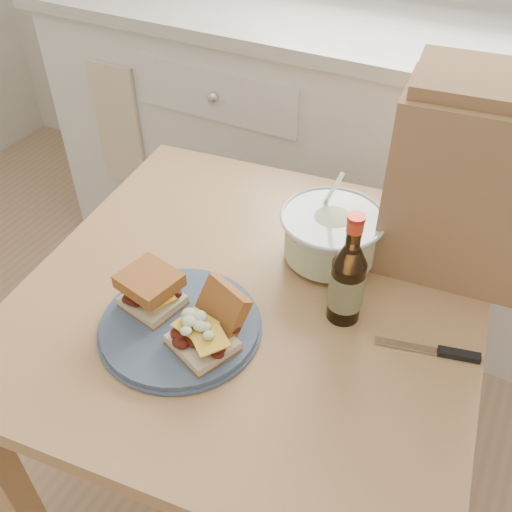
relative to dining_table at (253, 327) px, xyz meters
The scene contains 9 objects.
cabinet_run 0.98m from the dining_table, 89.01° to the left, with size 2.50×0.64×0.94m.
dining_table is the anchor object (origin of this frame).
plate 0.20m from the dining_table, 114.47° to the right, with size 0.29×0.29×0.02m, color #42536C.
sandwich_left 0.25m from the dining_table, 135.06° to the right, with size 0.12×0.11×0.07m.
sandwich_right 0.22m from the dining_table, 90.05° to the right, with size 0.13×0.17×0.09m.
coleslaw_bowl 0.25m from the dining_table, 59.19° to the left, with size 0.21×0.21×0.21m.
beer_bottle 0.26m from the dining_table, ahead, with size 0.06×0.06×0.23m.
knife 0.39m from the dining_table, ahead, with size 0.18×0.06×0.01m.
paper_bag 0.50m from the dining_table, 39.91° to the left, with size 0.28×0.18×0.37m, color #976949.
Camera 1 is at (0.36, 0.03, 1.50)m, focal length 40.00 mm.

